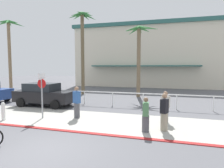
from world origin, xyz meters
TOP-DOWN VIEW (x-y plane):
  - ground_plane at (0.00, 10.00)m, footprint 80.00×80.00m
  - sidewalk_strip at (0.00, 4.20)m, footprint 44.00×4.00m
  - curb_paint at (0.00, 2.20)m, footprint 44.00×0.24m
  - building_backdrop at (0.45, 27.14)m, footprint 21.23×11.69m
  - rail_fence at (-0.00, 8.50)m, footprint 27.39×0.08m
  - stop_sign_bike_lane at (-2.73, 3.84)m, footprint 0.52×0.56m
  - bollard_0 at (-4.50, 2.85)m, footprint 0.20×0.20m
  - palm_tree_0 at (-14.21, 13.85)m, footprint 3.17×3.07m
  - palm_tree_1 at (-4.83, 13.80)m, footprint 2.90×3.47m
  - palm_tree_2 at (1.13, 13.61)m, footprint 3.26×3.03m
  - car_black_1 at (-4.84, 7.04)m, footprint 4.40×2.02m
  - pedestrian_0 at (3.92, 4.89)m, footprint 0.48×0.45m
  - pedestrian_1 at (3.92, 3.49)m, footprint 0.41×0.47m
  - pedestrian_2 at (-0.90, 4.45)m, footprint 0.47×0.43m
  - pedestrian_3 at (3.14, 3.08)m, footprint 0.35×0.42m

SIDE VIEW (x-z plane):
  - ground_plane at x=0.00m, z-range 0.00..0.00m
  - sidewalk_strip at x=0.00m, z-range 0.00..0.02m
  - curb_paint at x=0.00m, z-range 0.00..0.03m
  - bollard_0 at x=-4.50m, z-range 0.02..1.02m
  - pedestrian_3 at x=3.14m, z-range -0.07..1.50m
  - pedestrian_0 at x=3.92m, z-range -0.07..1.59m
  - pedestrian_1 at x=3.92m, z-range -0.06..1.66m
  - rail_fence at x=0.00m, z-range 0.32..1.36m
  - pedestrian_2 at x=-0.90m, z-range -0.06..1.74m
  - car_black_1 at x=-4.84m, z-range 0.03..1.72m
  - stop_sign_bike_lane at x=-2.73m, z-range 0.40..2.96m
  - building_backdrop at x=0.45m, z-range 0.02..9.04m
  - palm_tree_2 at x=1.13m, z-range 1.80..8.58m
  - palm_tree_0 at x=-14.21m, z-range 1.79..10.11m
  - palm_tree_1 at x=-4.83m, z-range 2.18..10.72m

